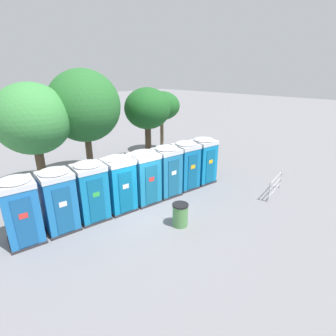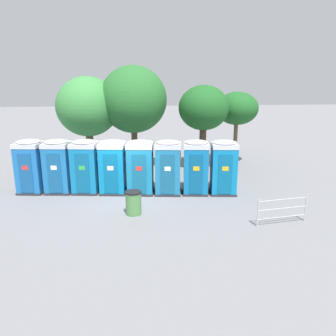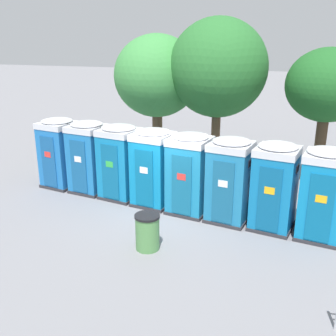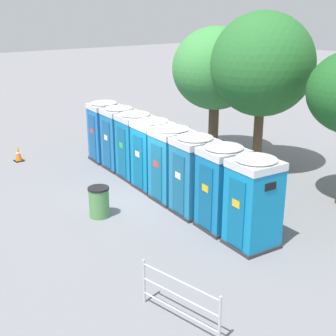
{
  "view_description": "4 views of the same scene",
  "coord_description": "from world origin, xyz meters",
  "px_view_note": "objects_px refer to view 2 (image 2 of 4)",
  "views": [
    {
      "loc": [
        -6.58,
        -8.37,
        5.93
      ],
      "look_at": [
        2.13,
        0.23,
        1.37
      ],
      "focal_mm": 28.0,
      "sensor_mm": 36.0,
      "label": 1
    },
    {
      "loc": [
        0.35,
        -14.52,
        5.11
      ],
      "look_at": [
        1.99,
        0.24,
        1.21
      ],
      "focal_mm": 35.0,
      "sensor_mm": 36.0,
      "label": 2
    },
    {
      "loc": [
        3.82,
        -10.69,
        5.22
      ],
      "look_at": [
        -0.05,
        0.49,
        1.33
      ],
      "focal_mm": 42.0,
      "sensor_mm": 36.0,
      "label": 3
    },
    {
      "loc": [
        11.85,
        -9.09,
        6.03
      ],
      "look_at": [
        0.43,
        0.44,
        1.03
      ],
      "focal_mm": 50.0,
      "sensor_mm": 36.0,
      "label": 4
    }
  ],
  "objects_px": {
    "street_tree_1": "(237,109)",
    "trash_can": "(133,203)",
    "portapotty_1": "(58,166)",
    "portapotty_7": "(224,167)",
    "street_tree_2": "(133,100)",
    "portapotty_6": "(196,167)",
    "portapotty_5": "(168,167)",
    "event_barrier": "(282,209)",
    "portapotty_0": "(31,166)",
    "street_tree_3": "(88,107)",
    "portapotty_2": "(86,166)",
    "street_tree_0": "(204,109)",
    "portapotty_4": "(140,167)",
    "portapotty_3": "(113,166)"
  },
  "relations": [
    {
      "from": "street_tree_1",
      "to": "street_tree_2",
      "type": "distance_m",
      "value": 6.5
    },
    {
      "from": "portapotty_5",
      "to": "event_barrier",
      "type": "xyz_separation_m",
      "value": [
        3.82,
        -3.94,
        -0.72
      ]
    },
    {
      "from": "portapotty_0",
      "to": "portapotty_4",
      "type": "relative_size",
      "value": 1.0
    },
    {
      "from": "street_tree_1",
      "to": "event_barrier",
      "type": "relative_size",
      "value": 2.23
    },
    {
      "from": "trash_can",
      "to": "portapotty_0",
      "type": "bearing_deg",
      "value": 145.33
    },
    {
      "from": "portapotty_7",
      "to": "street_tree_2",
      "type": "distance_m",
      "value": 7.1
    },
    {
      "from": "street_tree_2",
      "to": "trash_can",
      "type": "bearing_deg",
      "value": -91.25
    },
    {
      "from": "portapotty_5",
      "to": "street_tree_3",
      "type": "height_order",
      "value": "street_tree_3"
    },
    {
      "from": "portapotty_6",
      "to": "street_tree_3",
      "type": "height_order",
      "value": "street_tree_3"
    },
    {
      "from": "portapotty_3",
      "to": "trash_can",
      "type": "distance_m",
      "value": 3.06
    },
    {
      "from": "street_tree_1",
      "to": "portapotty_6",
      "type": "bearing_deg",
      "value": -123.36
    },
    {
      "from": "portapotty_0",
      "to": "street_tree_1",
      "type": "height_order",
      "value": "street_tree_1"
    },
    {
      "from": "portapotty_2",
      "to": "event_barrier",
      "type": "bearing_deg",
      "value": -30.49
    },
    {
      "from": "portapotty_2",
      "to": "portapotty_1",
      "type": "bearing_deg",
      "value": 172.85
    },
    {
      "from": "portapotty_5",
      "to": "event_barrier",
      "type": "distance_m",
      "value": 5.53
    },
    {
      "from": "street_tree_1",
      "to": "trash_can",
      "type": "relative_size",
      "value": 4.77
    },
    {
      "from": "portapotty_3",
      "to": "portapotty_7",
      "type": "height_order",
      "value": "same"
    },
    {
      "from": "portapotty_0",
      "to": "street_tree_0",
      "type": "distance_m",
      "value": 9.89
    },
    {
      "from": "portapotty_5",
      "to": "event_barrier",
      "type": "relative_size",
      "value": 1.24
    },
    {
      "from": "portapotty_0",
      "to": "portapotty_1",
      "type": "bearing_deg",
      "value": -6.35
    },
    {
      "from": "event_barrier",
      "to": "portapotty_4",
      "type": "bearing_deg",
      "value": 141.14
    },
    {
      "from": "portapotty_7",
      "to": "portapotty_5",
      "type": "bearing_deg",
      "value": 173.85
    },
    {
      "from": "street_tree_2",
      "to": "portapotty_2",
      "type": "bearing_deg",
      "value": -119.26
    },
    {
      "from": "portapotty_6",
      "to": "street_tree_0",
      "type": "relative_size",
      "value": 0.51
    },
    {
      "from": "portapotty_1",
      "to": "street_tree_1",
      "type": "height_order",
      "value": "street_tree_1"
    },
    {
      "from": "portapotty_2",
      "to": "street_tree_1",
      "type": "distance_m",
      "value": 10.29
    },
    {
      "from": "portapotty_3",
      "to": "portapotty_5",
      "type": "distance_m",
      "value": 2.6
    },
    {
      "from": "portapotty_2",
      "to": "portapotty_4",
      "type": "relative_size",
      "value": 1.0
    },
    {
      "from": "portapotty_7",
      "to": "trash_can",
      "type": "bearing_deg",
      "value": -153.15
    },
    {
      "from": "portapotty_0",
      "to": "portapotty_4",
      "type": "xyz_separation_m",
      "value": [
        5.14,
        -0.71,
        -0.0
      ]
    },
    {
      "from": "portapotty_7",
      "to": "trash_can",
      "type": "distance_m",
      "value": 4.81
    },
    {
      "from": "portapotty_0",
      "to": "portapotty_7",
      "type": "height_order",
      "value": "same"
    },
    {
      "from": "portapotty_7",
      "to": "street_tree_3",
      "type": "height_order",
      "value": "street_tree_3"
    },
    {
      "from": "portapotty_7",
      "to": "street_tree_1",
      "type": "bearing_deg",
      "value": 67.51
    },
    {
      "from": "street_tree_0",
      "to": "street_tree_3",
      "type": "distance_m",
      "value": 6.75
    },
    {
      "from": "portapotty_1",
      "to": "portapotty_5",
      "type": "bearing_deg",
      "value": -8.21
    },
    {
      "from": "street_tree_2",
      "to": "street_tree_3",
      "type": "xyz_separation_m",
      "value": [
        -2.66,
        0.21,
        -0.41
      ]
    },
    {
      "from": "portapotty_5",
      "to": "street_tree_0",
      "type": "bearing_deg",
      "value": 59.09
    },
    {
      "from": "portapotty_2",
      "to": "event_barrier",
      "type": "distance_m",
      "value": 8.93
    },
    {
      "from": "portapotty_3",
      "to": "portapotty_4",
      "type": "distance_m",
      "value": 1.3
    },
    {
      "from": "portapotty_1",
      "to": "portapotty_7",
      "type": "distance_m",
      "value": 7.79
    },
    {
      "from": "portapotty_3",
      "to": "portapotty_2",
      "type": "bearing_deg",
      "value": 171.13
    },
    {
      "from": "street_tree_3",
      "to": "portapotty_1",
      "type": "bearing_deg",
      "value": -103.08
    },
    {
      "from": "portapotty_7",
      "to": "street_tree_3",
      "type": "distance_m",
      "value": 8.9
    },
    {
      "from": "portapotty_0",
      "to": "portapotty_4",
      "type": "height_order",
      "value": "same"
    },
    {
      "from": "portapotty_3",
      "to": "street_tree_0",
      "type": "bearing_deg",
      "value": 37.23
    },
    {
      "from": "portapotty_5",
      "to": "portapotty_6",
      "type": "height_order",
      "value": "same"
    },
    {
      "from": "portapotty_6",
      "to": "street_tree_2",
      "type": "distance_m",
      "value": 6.32
    },
    {
      "from": "portapotty_1",
      "to": "street_tree_1",
      "type": "xyz_separation_m",
      "value": [
        10.09,
        4.69,
        2.22
      ]
    },
    {
      "from": "portapotty_3",
      "to": "event_barrier",
      "type": "bearing_deg",
      "value": -34.05
    }
  ]
}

